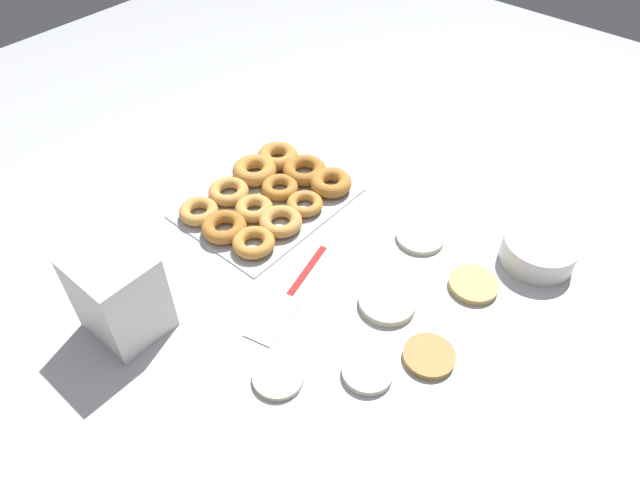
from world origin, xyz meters
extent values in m
plane|color=#B2B5BA|center=(0.00, 0.00, 0.00)|extent=(3.00, 3.00, 0.00)
cylinder|color=tan|center=(-0.17, 0.22, 0.01)|extent=(0.10, 0.10, 0.01)
cylinder|color=beige|center=(0.24, 0.07, 0.01)|extent=(0.09, 0.09, 0.01)
cylinder|color=silver|center=(-0.22, 0.06, 0.01)|extent=(0.11, 0.11, 0.01)
cylinder|color=beige|center=(-0.02, 0.12, 0.01)|extent=(0.11, 0.11, 0.02)
cylinder|color=silver|center=(0.13, 0.18, 0.01)|extent=(0.09, 0.09, 0.01)
cylinder|color=#B27F42|center=(0.03, 0.25, 0.01)|extent=(0.10, 0.10, 0.01)
cube|color=#ADAFB5|center=(-0.09, -0.27, 0.00)|extent=(0.38, 0.29, 0.01)
torus|color=#C68438|center=(-0.22, -0.36, 0.02)|extent=(0.10, 0.10, 0.03)
torus|color=#C68438|center=(-0.14, -0.36, 0.02)|extent=(0.11, 0.11, 0.03)
torus|color=#D19347|center=(-0.04, -0.36, 0.02)|extent=(0.09, 0.09, 0.03)
torus|color=#D19347|center=(0.05, -0.36, 0.02)|extent=(0.09, 0.09, 0.03)
torus|color=#AD6B28|center=(-0.22, -0.27, 0.02)|extent=(0.11, 0.11, 0.03)
torus|color=#B7752D|center=(-0.13, -0.28, 0.02)|extent=(0.09, 0.09, 0.03)
torus|color=#D19347|center=(-0.04, -0.27, 0.02)|extent=(0.09, 0.09, 0.03)
torus|color=#AD6B28|center=(0.05, -0.27, 0.02)|extent=(0.10, 0.10, 0.03)
torus|color=#B7752D|center=(-0.22, -0.19, 0.02)|extent=(0.10, 0.10, 0.03)
torus|color=#C68438|center=(-0.13, -0.19, 0.02)|extent=(0.08, 0.08, 0.02)
torus|color=#D19347|center=(-0.05, -0.19, 0.02)|extent=(0.10, 0.10, 0.03)
torus|color=#C68438|center=(0.04, -0.19, 0.02)|extent=(0.09, 0.09, 0.03)
cylinder|color=white|center=(-0.33, 0.29, 0.03)|extent=(0.15, 0.15, 0.06)
cube|color=white|center=(0.33, -0.23, 0.01)|extent=(0.12, 0.14, 0.03)
cube|color=white|center=(0.33, -0.23, 0.04)|extent=(0.12, 0.14, 0.03)
cube|color=white|center=(0.33, -0.23, 0.07)|extent=(0.12, 0.14, 0.03)
cube|color=white|center=(0.33, -0.23, 0.10)|extent=(0.12, 0.14, 0.03)
cube|color=white|center=(0.33, -0.23, 0.13)|extent=(0.12, 0.14, 0.03)
cube|color=white|center=(0.33, -0.23, 0.16)|extent=(0.12, 0.14, 0.03)
cube|color=maroon|center=(0.01, -0.06, 0.00)|extent=(0.15, 0.05, 0.01)
cube|color=#BCBCC1|center=(0.15, -0.03, 0.00)|extent=(0.14, 0.09, 0.01)
camera|label=1|loc=(0.60, 0.48, 0.88)|focal=32.00mm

